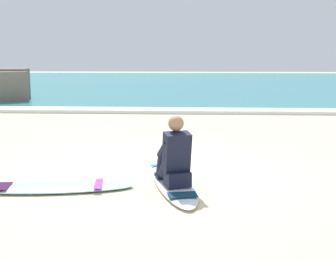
# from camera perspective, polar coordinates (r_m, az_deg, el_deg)

# --- Properties ---
(ground_plane) EXTENTS (80.00, 80.00, 0.00)m
(ground_plane) POSITION_cam_1_polar(r_m,az_deg,el_deg) (6.60, -1.45, -6.01)
(ground_plane) COLOR beige
(sea) EXTENTS (80.00, 28.00, 0.10)m
(sea) POSITION_cam_1_polar(r_m,az_deg,el_deg) (27.36, 1.90, 6.23)
(sea) COLOR teal
(sea) RESTS_ON ground
(breaking_foam) EXTENTS (80.00, 0.90, 0.11)m
(breaking_foam) POSITION_cam_1_polar(r_m,az_deg,el_deg) (13.72, 0.85, 2.57)
(breaking_foam) COLOR white
(breaking_foam) RESTS_ON ground
(surfboard_main) EXTENTS (1.02, 2.58, 0.08)m
(surfboard_main) POSITION_cam_1_polar(r_m,az_deg,el_deg) (6.26, 0.56, -6.56)
(surfboard_main) COLOR silver
(surfboard_main) RESTS_ON ground
(surfer_seated) EXTENTS (0.55, 0.77, 0.95)m
(surfer_seated) POSITION_cam_1_polar(r_m,az_deg,el_deg) (5.86, 0.90, -3.67)
(surfer_seated) COLOR black
(surfer_seated) RESTS_ON surfboard_main
(surfboard_spare_near) EXTENTS (2.22, 0.81, 0.08)m
(surfboard_spare_near) POSITION_cam_1_polar(r_m,az_deg,el_deg) (6.11, -14.90, -7.34)
(surfboard_spare_near) COLOR #9ED1E5
(surfboard_spare_near) RESTS_ON ground
(rock_outcrop_distant) EXTENTS (2.41, 2.13, 1.26)m
(rock_outcrop_distant) POSITION_cam_1_polar(r_m,az_deg,el_deg) (17.86, -20.84, 5.14)
(rock_outcrop_distant) COLOR #756656
(rock_outcrop_distant) RESTS_ON ground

